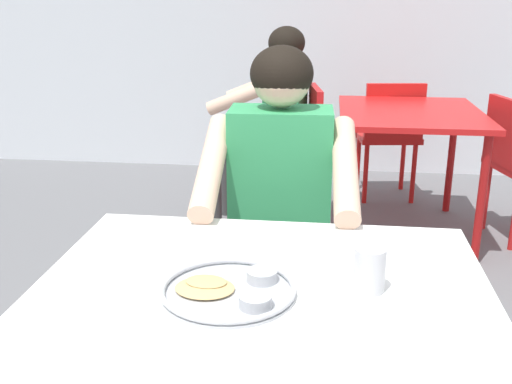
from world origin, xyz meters
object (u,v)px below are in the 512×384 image
Objects in this scene: drinking_cup at (370,268)px; table_background_red at (409,126)px; table_foreground at (260,323)px; chair_red_left at (295,151)px; chair_foreground at (282,235)px; thali_tray at (230,289)px; patron_background at (270,111)px; chair_red_far at (390,131)px; diner_foreground at (279,197)px.

table_background_red is (0.35, 2.20, -0.14)m from drinking_cup.
table_foreground is 1.20× the size of chair_red_left.
table_background_red is at bearing 65.46° from chair_foreground.
chair_foreground is (0.04, 0.91, -0.24)m from thali_tray.
patron_background is (-0.14, 2.26, -0.03)m from thali_tray.
chair_red_left is at bearing -177.87° from table_background_red.
patron_background reaches higher than table_foreground.
table_background_red is at bearing -85.80° from chair_red_far.
patron_background reaches higher than table_background_red.
chair_foreground is at bearing 106.77° from drinking_cup.
chair_red_far is (0.60, 0.63, -0.00)m from chair_red_left.
diner_foreground is 2.25m from chair_red_far.
chair_red_far is (0.54, 2.85, -0.17)m from table_foreground.
diner_foreground reaches higher than chair_red_far.
table_foreground is at bearing -88.55° from diner_foreground.
diner_foreground is (0.01, -0.22, 0.22)m from chair_foreground.
patron_background is (-0.20, 2.25, 0.06)m from table_foreground.
patron_background is at bearing -141.46° from chair_red_far.
thali_tray reaches higher than table_foreground.
thali_tray is 0.95m from chair_foreground.
patron_background reaches higher than chair_foreground.
table_foreground is 0.86× the size of diner_foreground.
drinking_cup is at bearing 10.21° from table_foreground.
diner_foreground is at bearing 91.45° from table_foreground.
diner_foreground reaches higher than table_background_red.
table_foreground is 1.22× the size of chair_foreground.
chair_foreground is 0.89× the size of table_background_red.
diner_foreground is at bearing -88.55° from chair_foreground.
chair_red_left is (-0.04, 1.54, -0.24)m from diner_foreground.
chair_foreground is 1.04× the size of chair_red_far.
patron_background is (-0.15, 0.03, 0.23)m from chair_red_left.
drinking_cup is at bearing -78.72° from patron_background.
chair_red_far is at bearing 79.18° from table_foreground.
chair_red_left is (-0.64, -0.02, -0.16)m from table_background_red.
table_foreground is 10.17× the size of drinking_cup.
diner_foreground is (-0.25, 0.64, -0.06)m from drinking_cup.
table_background_red is 1.17× the size of chair_red_far.
table_foreground is 0.87× the size of patron_background.
patron_background reaches higher than drinking_cup.
drinking_cup is at bearing -68.32° from diner_foreground.
chair_red_far is (0.56, 2.17, -0.24)m from diner_foreground.
patron_background is (-0.75, -0.60, 0.23)m from chair_red_far.
drinking_cup is 0.09× the size of patron_background.
table_foreground is 0.27m from drinking_cup.
chair_red_far is at bearing 94.20° from table_background_red.
chair_foreground reaches higher than chair_red_far.
table_background_red reaches higher than table_foreground.
table_foreground is 0.92m from chair_foreground.
thali_tray is 2.35m from table_background_red.
drinking_cup is at bearing -99.11° from table_background_red.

